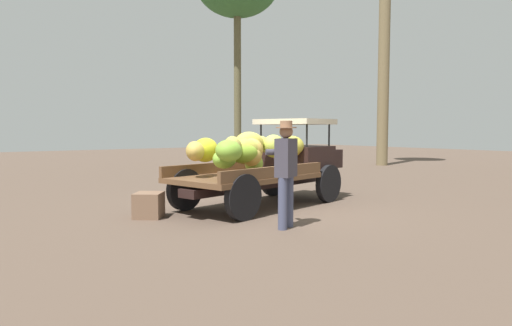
{
  "coord_description": "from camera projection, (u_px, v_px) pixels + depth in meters",
  "views": [
    {
      "loc": [
        -5.93,
        -7.51,
        1.62
      ],
      "look_at": [
        -0.31,
        0.19,
        0.93
      ],
      "focal_mm": 32.17,
      "sensor_mm": 36.0,
      "label": 1
    }
  ],
  "objects": [
    {
      "name": "wooden_crate",
      "position": [
        149.0,
        205.0,
        8.44
      ],
      "size": [
        0.7,
        0.7,
        0.46
      ],
      "primitive_type": "cube",
      "rotation": [
        0.0,
        0.0,
        2.46
      ],
      "color": "brown",
      "rests_on": "ground"
    },
    {
      "name": "truck",
      "position": [
        268.0,
        160.0,
        9.77
      ],
      "size": [
        4.65,
        2.52,
        1.86
      ],
      "rotation": [
        0.0,
        0.0,
        0.22
      ],
      "color": "black",
      "rests_on": "ground"
    },
    {
      "name": "farmer",
      "position": [
        286.0,
        167.0,
        7.48
      ],
      "size": [
        0.57,
        0.54,
        1.76
      ],
      "rotation": [
        0.0,
        0.0,
        2.04
      ],
      "color": "#484D6B",
      "rests_on": "ground"
    },
    {
      "name": "ground_plane",
      "position": [
        273.0,
        207.0,
        9.65
      ],
      "size": [
        60.0,
        60.0,
        0.0
      ],
      "primitive_type": "plane",
      "color": "brown"
    }
  ]
}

